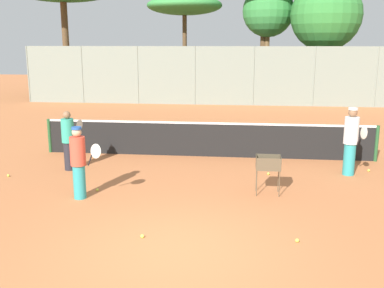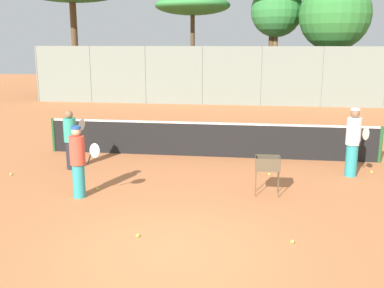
{
  "view_description": "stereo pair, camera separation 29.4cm",
  "coord_description": "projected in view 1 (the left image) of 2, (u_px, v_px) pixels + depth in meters",
  "views": [
    {
      "loc": [
        1.07,
        -6.88,
        3.43
      ],
      "look_at": [
        -0.14,
        3.77,
        1.0
      ],
      "focal_mm": 42.0,
      "sensor_mm": 36.0,
      "label": 1
    },
    {
      "loc": [
        1.36,
        -6.84,
        3.43
      ],
      "look_at": [
        -0.14,
        3.77,
        1.0
      ],
      "focal_mm": 42.0,
      "sensor_mm": 36.0,
      "label": 2
    }
  ],
  "objects": [
    {
      "name": "tennis_ball_3",
      "position": [
        268.0,
        174.0,
        11.89
      ],
      "size": [
        0.07,
        0.07,
        0.07
      ],
      "primitive_type": "sphere",
      "color": "#D1E54C",
      "rests_on": "ground_plane"
    },
    {
      "name": "tree_3",
      "position": [
        268.0,
        12.0,
        27.78
      ],
      "size": [
        3.18,
        3.18,
        6.91
      ],
      "color": "brown",
      "rests_on": "ground_plane"
    },
    {
      "name": "ground_plane",
      "position": [
        175.0,
        251.0,
        7.54
      ],
      "size": [
        80.0,
        80.0,
        0.0
      ],
      "primitive_type": "plane",
      "color": "#C67242"
    },
    {
      "name": "back_fence",
      "position": [
        224.0,
        76.0,
        24.81
      ],
      "size": [
        22.81,
        0.08,
        3.23
      ],
      "color": "gray",
      "rests_on": "ground_plane"
    },
    {
      "name": "player_yellow_shirt",
      "position": [
        68.0,
        140.0,
        12.21
      ],
      "size": [
        0.39,
        0.87,
        1.63
      ],
      "rotation": [
        0.0,
        0.0,
        1.29
      ],
      "color": "#26262D",
      "rests_on": "ground_plane"
    },
    {
      "name": "tennis_ball_0",
      "position": [
        142.0,
        236.0,
        8.06
      ],
      "size": [
        0.07,
        0.07,
        0.07
      ],
      "primitive_type": "sphere",
      "color": "#D1E54C",
      "rests_on": "ground_plane"
    },
    {
      "name": "tree_2",
      "position": [
        185.0,
        6.0,
        27.74
      ],
      "size": [
        4.67,
        4.67,
        6.24
      ],
      "color": "brown",
      "rests_on": "ground_plane"
    },
    {
      "name": "tennis_net",
      "position": [
        207.0,
        139.0,
        13.69
      ],
      "size": [
        10.11,
        0.1,
        1.07
      ],
      "color": "#26592D",
      "rests_on": "ground_plane"
    },
    {
      "name": "player_white_outfit",
      "position": [
        79.0,
        162.0,
        9.93
      ],
      "size": [
        0.84,
        0.47,
        1.63
      ],
      "rotation": [
        0.0,
        0.0,
        5.88
      ],
      "color": "teal",
      "rests_on": "ground_plane"
    },
    {
      "name": "tree_1",
      "position": [
        326.0,
        16.0,
        25.81
      ],
      "size": [
        4.06,
        4.06,
        6.99
      ],
      "color": "brown",
      "rests_on": "ground_plane"
    },
    {
      "name": "tennis_ball_2",
      "position": [
        369.0,
        170.0,
        12.19
      ],
      "size": [
        0.07,
        0.07,
        0.07
      ],
      "primitive_type": "sphere",
      "color": "#D1E54C",
      "rests_on": "ground_plane"
    },
    {
      "name": "ball_cart",
      "position": [
        269.0,
        166.0,
        10.26
      ],
      "size": [
        0.56,
        0.41,
        0.9
      ],
      "color": "brown",
      "rests_on": "ground_plane"
    },
    {
      "name": "tennis_ball_1",
      "position": [
        8.0,
        176.0,
        11.72
      ],
      "size": [
        0.07,
        0.07,
        0.07
      ],
      "primitive_type": "sphere",
      "color": "#D1E54C",
      "rests_on": "ground_plane"
    },
    {
      "name": "tennis_ball_4",
      "position": [
        97.0,
        190.0,
        10.59
      ],
      "size": [
        0.07,
        0.07,
        0.07
      ],
      "primitive_type": "sphere",
      "color": "#D1E54C",
      "rests_on": "ground_plane"
    },
    {
      "name": "tennis_ball_5",
      "position": [
        297.0,
        240.0,
        7.88
      ],
      "size": [
        0.07,
        0.07,
        0.07
      ],
      "primitive_type": "sphere",
      "color": "#D1E54C",
      "rests_on": "ground_plane"
    },
    {
      "name": "parked_car",
      "position": [
        271.0,
        86.0,
        28.95
      ],
      "size": [
        4.2,
        1.7,
        1.6
      ],
      "color": "#232328",
      "rests_on": "ground_plane"
    },
    {
      "name": "player_red_cap",
      "position": [
        351.0,
        141.0,
        11.7
      ],
      "size": [
        0.44,
        0.9,
        1.79
      ],
      "rotation": [
        0.0,
        0.0,
        5.05
      ],
      "color": "teal",
      "rests_on": "ground_plane"
    }
  ]
}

